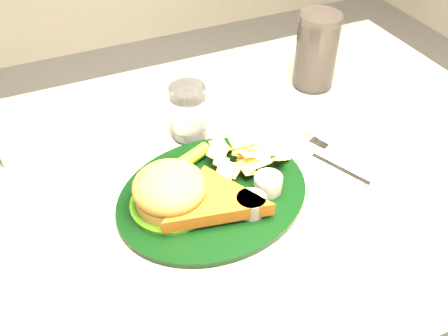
# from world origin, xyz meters

# --- Properties ---
(table) EXTENTS (1.20, 0.80, 0.75)m
(table) POSITION_xyz_m (0.00, 0.00, 0.38)
(table) COLOR gray
(table) RESTS_ON ground
(dinner_plate) EXTENTS (0.38, 0.34, 0.07)m
(dinner_plate) POSITION_xyz_m (-0.05, -0.05, 0.79)
(dinner_plate) COLOR black
(dinner_plate) RESTS_ON table
(water_glass) EXTENTS (0.07, 0.07, 0.11)m
(water_glass) POSITION_xyz_m (-0.02, 0.12, 0.80)
(water_glass) COLOR white
(water_glass) RESTS_ON table
(cola_glass) EXTENTS (0.11, 0.11, 0.16)m
(cola_glass) POSITION_xyz_m (0.29, 0.18, 0.83)
(cola_glass) COLOR black
(cola_glass) RESTS_ON table
(fork_napkin) EXTENTS (0.17, 0.19, 0.01)m
(fork_napkin) POSITION_xyz_m (0.18, -0.07, 0.76)
(fork_napkin) COLOR white
(fork_napkin) RESTS_ON table
(ramekin) EXTENTS (0.05, 0.05, 0.03)m
(ramekin) POSITION_xyz_m (-0.34, 0.17, 0.76)
(ramekin) COLOR silver
(ramekin) RESTS_ON table
(wrapped_straw) EXTENTS (0.17, 0.16, 0.01)m
(wrapped_straw) POSITION_xyz_m (-0.14, 0.09, 0.75)
(wrapped_straw) COLOR white
(wrapped_straw) RESTS_ON table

